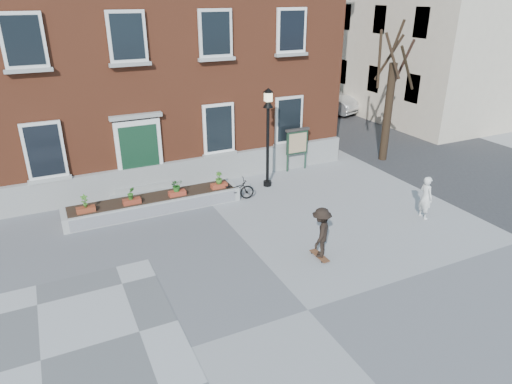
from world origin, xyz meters
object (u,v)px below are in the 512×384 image
notice_board (297,142)px  skateboarder (321,233)px  lamp_post (268,124)px  bicycle (233,190)px  bystander (426,197)px  parked_car (323,99)px

notice_board → skateboarder: (-3.06, -6.62, -0.43)m
lamp_post → skateboarder: size_ratio=2.46×
bicycle → bystander: (5.36, -4.17, 0.35)m
parked_car → bystander: size_ratio=3.28×
bystander → parked_car: bearing=-15.9°
bystander → bicycle: bearing=56.6°
bystander → lamp_post: 6.31m
bystander → skateboarder: 4.72m
bystander → notice_board: 6.18m
bicycle → notice_board: notice_board is taller
bicycle → bystander: bystander is taller
bystander → skateboarder: (-4.67, -0.67, 0.07)m
bicycle → bystander: size_ratio=1.03×
parked_car → bystander: parked_car is taller
notice_board → bystander: bearing=-74.9°
parked_car → notice_board: 11.22m
parked_car → lamp_post: (-9.02, -9.78, 1.72)m
bicycle → parked_car: (10.80, 10.49, 0.41)m
bicycle → bystander: bearing=-119.0°
notice_board → parked_car: bearing=51.0°
lamp_post → bicycle: bearing=-158.3°
parked_car → skateboarder: (-10.11, -15.33, 0.01)m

